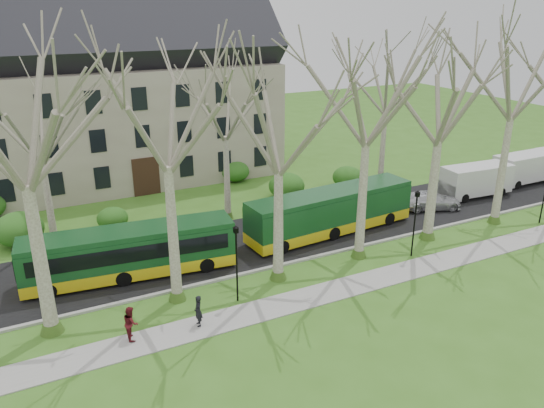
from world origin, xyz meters
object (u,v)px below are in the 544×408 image
Objects in this scene: bus_follow at (331,211)px; pedestrian_b at (131,323)px; sedan at (430,200)px; van_a at (476,181)px; pedestrian_a at (198,311)px; van_b at (525,169)px; bus_lead at (130,252)px.

bus_follow is 7.32× the size of pedestrian_b.
pedestrian_b is at bearing 124.78° from sedan.
pedestrian_b is at bearing -161.86° from van_a.
van_b is at bearing 108.33° from pedestrian_a.
bus_lead reaches higher than sedan.
van_a reaches higher than pedestrian_b.
pedestrian_b is (-3.20, 0.40, 0.04)m from pedestrian_a.
bus_follow is 2.07× the size of van_b.
pedestrian_b reaches higher than sedan.
sedan is 0.79× the size of van_b.
sedan is at bearing 7.32° from bus_lead.
bus_follow reaches higher than van_a.
pedestrian_a is (-26.77, -7.64, -0.48)m from van_a.
pedestrian_a is at bearing -155.28° from bus_follow.
bus_follow is 21.25m from van_b.
bus_lead is at bearing -161.11° from pedestrian_a.
van_b is at bearing -0.76° from bus_follow.
van_a is (14.70, 0.86, -0.26)m from bus_follow.
sedan is at bearing -174.22° from van_b.
pedestrian_b is at bearing -92.60° from pedestrian_a.
pedestrian_b is at bearing -167.69° from van_b.
bus_follow is 14.73m from van_a.
sedan is (23.10, 0.34, -0.81)m from bus_lead.
bus_lead is 0.96× the size of bus_follow.
van_a is 27.84m from pedestrian_a.
bus_lead reaches higher than van_b.
sedan is 22.51m from pedestrian_a.
bus_lead is 6.51m from pedestrian_b.
van_b is 34.26m from pedestrian_a.
sedan is at bearing 112.72° from pedestrian_a.
van_b is (34.99, 1.50, -0.19)m from bus_lead.
van_b is (11.88, 1.15, 0.63)m from sedan.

